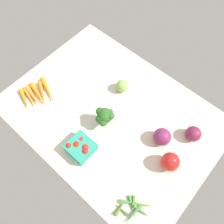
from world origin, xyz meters
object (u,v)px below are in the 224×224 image
object	(u,v)px
heirloom_tomato_green	(122,86)
bell_pepper_red	(170,162)
red_onion_center	(193,134)
broccoli_head	(104,116)
berry_basket	(81,147)
red_onion_near_basket	(162,137)
okra_pile	(133,208)
carrot_bunch	(37,95)

from	to	relation	value
heirloom_tomato_green	bell_pepper_red	xyz separation A→B (cm)	(41.62, -16.88, 1.74)
red_onion_center	broccoli_head	bearing A→B (deg)	-148.28
broccoli_head	berry_basket	bearing A→B (deg)	-86.59
red_onion_near_basket	red_onion_center	world-z (taller)	red_onion_near_basket
red_onion_center	heirloom_tomato_green	bearing A→B (deg)	-177.87
berry_basket	broccoli_head	size ratio (longest dim) A/B	0.98
red_onion_center	okra_pile	size ratio (longest dim) A/B	0.50
heirloom_tomato_green	broccoli_head	size ratio (longest dim) A/B	0.58
berry_basket	red_onion_center	xyz separation A→B (cm)	(34.62, 39.21, 0.48)
red_onion_near_basket	okra_pile	bearing A→B (deg)	-74.00
red_onion_center	red_onion_near_basket	bearing A→B (deg)	-132.03
heirloom_tomato_green	red_onion_center	distance (cm)	42.09
red_onion_near_basket	carrot_bunch	size ratio (longest dim) A/B	0.41
bell_pepper_red	berry_basket	bearing A→B (deg)	-148.72
red_onion_center	okra_pile	distance (cm)	43.13
bell_pepper_red	red_onion_center	bearing A→B (deg)	88.63
carrot_bunch	okra_pile	distance (cm)	71.88
carrot_bunch	okra_pile	world-z (taller)	carrot_bunch
red_onion_near_basket	red_onion_center	bearing A→B (deg)	47.97
carrot_bunch	okra_pile	bearing A→B (deg)	-7.35
bell_pepper_red	carrot_bunch	size ratio (longest dim) A/B	0.50
berry_basket	okra_pile	world-z (taller)	berry_basket
berry_basket	red_onion_center	world-z (taller)	red_onion_center
heirloom_tomato_green	broccoli_head	xyz separation A→B (cm)	(6.42, -20.46, 4.22)
broccoli_head	red_onion_near_basket	world-z (taller)	broccoli_head
heirloom_tomato_green	bell_pepper_red	bearing A→B (deg)	-22.08
bell_pepper_red	broccoli_head	world-z (taller)	broccoli_head
okra_pile	carrot_bunch	bearing A→B (deg)	172.65
bell_pepper_red	berry_basket	xyz separation A→B (cm)	(-34.18, -20.76, -1.86)
broccoli_head	carrot_bunch	distance (cm)	38.75
bell_pepper_red	red_onion_near_basket	distance (cm)	12.09
heirloom_tomato_green	berry_basket	bearing A→B (deg)	-78.82
heirloom_tomato_green	berry_basket	size ratio (longest dim) A/B	0.59
okra_pile	red_onion_center	bearing A→B (deg)	89.02
heirloom_tomato_green	bell_pepper_red	world-z (taller)	bell_pepper_red
broccoli_head	red_onion_center	world-z (taller)	broccoli_head
heirloom_tomato_green	okra_pile	size ratio (longest dim) A/B	0.45
berry_basket	red_onion_center	distance (cm)	52.31
heirloom_tomato_green	red_onion_near_basket	size ratio (longest dim) A/B	0.80
red_onion_center	okra_pile	world-z (taller)	red_onion_center
bell_pepper_red	okra_pile	xyz separation A→B (cm)	(-0.30, -24.58, -4.17)
okra_pile	berry_basket	bearing A→B (deg)	173.56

